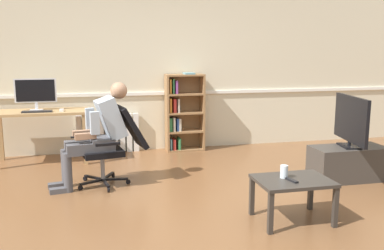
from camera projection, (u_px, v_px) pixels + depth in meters
The scene contains 15 objects.
ground_plane at pixel (196, 204), 4.44m from camera, with size 18.00×18.00×0.00m, color brown.
back_wall at pixel (158, 66), 6.74m from camera, with size 12.00×0.13×2.70m.
computer_desk at pixel (41, 118), 5.99m from camera, with size 1.29×0.60×0.76m.
imac_monitor at pixel (36, 92), 5.99m from camera, with size 0.58×0.14×0.45m.
keyboard at pixel (37, 112), 5.83m from camera, with size 0.40×0.12×0.02m, color black.
computer_mouse at pixel (62, 110), 5.92m from camera, with size 0.06×0.10×0.03m, color white.
bookshelf at pixel (182, 113), 6.75m from camera, with size 0.61×0.29×1.26m.
radiator at pixel (108, 133), 6.64m from camera, with size 0.96×0.08×0.62m.
office_chair at pixel (115, 142), 5.06m from camera, with size 0.85×0.63×0.95m.
person_seated at pixel (98, 132), 4.96m from camera, with size 0.97×0.47×1.24m.
tv_stand at pixel (348, 163), 5.26m from camera, with size 0.93×0.44×0.42m.
tv_screen at pixel (351, 120), 5.16m from camera, with size 0.25×0.90×0.63m.
coffee_table at pixel (293, 185), 3.96m from camera, with size 0.70×0.52×0.41m.
drinking_glass at pixel (284, 172), 3.97m from camera, with size 0.07×0.07×0.12m, color silver.
spare_remote at pixel (292, 180), 3.88m from camera, with size 0.04×0.15×0.02m, color black.
Camera 1 is at (-0.99, -4.10, 1.61)m, focal length 39.28 mm.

